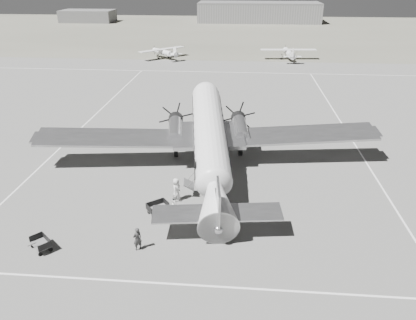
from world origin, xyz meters
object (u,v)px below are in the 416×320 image
at_px(dc3_airliner, 210,142).
at_px(ground_crew, 137,239).
at_px(light_plane_right, 289,54).
at_px(baggage_cart_far, 41,244).
at_px(hangar_main, 259,12).
at_px(light_plane_left, 164,53).
at_px(passenger, 176,189).
at_px(shed_secondary, 88,16).
at_px(baggage_cart_near, 158,208).
at_px(ramp_agent, 176,203).

xyz_separation_m(dc3_airliner, ground_crew, (-3.72, -11.23, -2.19)).
xyz_separation_m(light_plane_right, ground_crew, (-15.36, -63.18, -0.36)).
xyz_separation_m(dc3_airliner, baggage_cart_far, (-9.88, -11.79, -2.58)).
xyz_separation_m(hangar_main, light_plane_left, (-21.05, -68.72, -2.21)).
bearing_deg(ground_crew, light_plane_right, -145.50).
height_order(dc3_airliner, light_plane_left, dc3_airliner).
bearing_deg(dc3_airliner, light_plane_left, 97.33).
xyz_separation_m(baggage_cart_far, passenger, (7.66, 6.91, 0.51)).
relative_size(shed_secondary, baggage_cart_near, 11.39).
relative_size(dc3_airliner, ground_crew, 19.47).
xyz_separation_m(ground_crew, passenger, (1.50, 6.35, 0.13)).
relative_size(baggage_cart_near, ground_crew, 0.98).
relative_size(dc3_airliner, ramp_agent, 20.69).
distance_m(hangar_main, light_plane_right, 68.00).
height_order(shed_secondary, light_plane_right, shed_secondary).
bearing_deg(shed_secondary, ground_crew, -68.80).
distance_m(dc3_airliner, ground_crew, 12.03).
bearing_deg(baggage_cart_far, ramp_agent, 74.76).
height_order(hangar_main, passenger, hangar_main).
bearing_deg(dc3_airliner, light_plane_right, 69.74).
bearing_deg(baggage_cart_far, hangar_main, 124.34).
relative_size(light_plane_right, ground_crew, 6.93).
bearing_deg(light_plane_right, ramp_agent, -108.03).
distance_m(shed_secondary, light_plane_right, 89.86).
xyz_separation_m(shed_secondary, baggage_cart_near, (49.30, -121.69, -1.55)).
distance_m(hangar_main, passenger, 125.06).
xyz_separation_m(baggage_cart_far, ramp_agent, (7.90, 5.12, 0.34)).
height_order(baggage_cart_far, passenger, passenger).
relative_size(shed_secondary, baggage_cart_far, 11.96).
height_order(light_plane_left, baggage_cart_far, light_plane_left).
bearing_deg(hangar_main, baggage_cart_near, -94.83).
bearing_deg(light_plane_left, baggage_cart_near, -125.08).
bearing_deg(shed_secondary, passenger, -67.17).
bearing_deg(ramp_agent, passenger, 19.78).
distance_m(hangar_main, ramp_agent, 126.83).
distance_m(shed_secondary, dc3_airliner, 126.26).
xyz_separation_m(shed_secondary, light_plane_left, (38.95, -63.72, -0.91)).
height_order(hangar_main, ground_crew, hangar_main).
distance_m(dc3_airliner, ramp_agent, 7.31).
xyz_separation_m(hangar_main, baggage_cart_near, (-10.70, -126.69, -2.85)).
distance_m(hangar_main, baggage_cart_near, 127.17).
distance_m(ground_crew, ramp_agent, 4.88).
bearing_deg(light_plane_left, ramp_agent, -123.78).
height_order(dc3_airliner, ramp_agent, dc3_airliner).
relative_size(light_plane_right, passenger, 5.98).
xyz_separation_m(light_plane_left, ground_crew, (9.92, -62.29, -0.28)).
relative_size(light_plane_right, baggage_cart_far, 7.47).
relative_size(ramp_agent, passenger, 0.81).
height_order(baggage_cart_near, passenger, passenger).
bearing_deg(baggage_cart_near, light_plane_right, 37.10).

